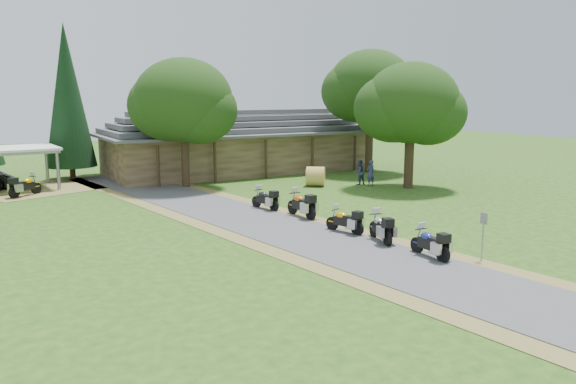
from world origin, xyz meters
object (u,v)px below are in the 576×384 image
motorcycle_row_c (345,219)px  motorcycle_carport_a (25,185)px  carport (5,169)px  hay_bale (316,176)px  motorcycle_row_b (381,226)px  motorcycle_row_e (265,198)px  lodge (239,140)px  motorcycle_row_a (430,242)px  motorcycle_row_d (301,203)px

motorcycle_row_c → motorcycle_carport_a: bearing=17.0°
carport → hay_bale: 19.97m
motorcycle_row_b → motorcycle_row_e: (-1.06, 8.30, -0.04)m
motorcycle_row_c → hay_bale: hay_bale is taller
lodge → motorcycle_row_c: (-4.62, -20.61, -1.84)m
motorcycle_row_a → motorcycle_row_b: motorcycle_row_b is taller
lodge → motorcycle_row_c: 21.20m
carport → motorcycle_row_e: carport is taller
motorcycle_row_a → motorcycle_row_e: bearing=8.2°
lodge → motorcycle_row_c: lodge is taller
motorcycle_row_a → hay_bale: size_ratio=1.38×
hay_bale → motorcycle_row_e: bearing=-142.1°
motorcycle_row_d → motorcycle_carport_a: bearing=38.2°
carport → hay_bale: bearing=-29.4°
carport → motorcycle_row_b: (12.55, -22.00, -0.70)m
carport → hay_bale: carport is taller
motorcycle_carport_a → carport: bearing=69.9°
lodge → hay_bale: lodge is taller
motorcycle_row_e → motorcycle_carport_a: size_ratio=0.88×
motorcycle_row_e → motorcycle_row_b: bearing=173.4°
motorcycle_row_d → motorcycle_row_e: size_ratio=1.15×
carport → motorcycle_row_d: carport is taller
motorcycle_row_e → motorcycle_row_d: bearing=-179.1°
lodge → carport: 16.80m
lodge → motorcycle_row_d: 17.57m
motorcycle_row_c → motorcycle_row_b: bearing=175.4°
motorcycle_row_c → motorcycle_row_d: (0.04, 3.74, 0.10)m
carport → motorcycle_carport_a: carport is taller
motorcycle_carport_a → hay_bale: (17.18, -5.67, -0.04)m
lodge → hay_bale: 9.47m
motorcycle_row_d → motorcycle_row_e: motorcycle_row_d is taller
motorcycle_row_a → motorcycle_row_e: 11.13m
lodge → motorcycle_row_d: lodge is taller
motorcycle_row_a → hay_bale: (5.34, 16.13, 0.04)m
lodge → motorcycle_row_c: bearing=-102.6°
motorcycle_row_a → motorcycle_row_e: size_ratio=1.01×
motorcycle_row_b → carport: bearing=46.9°
motorcycle_row_a → motorcycle_carport_a: bearing=30.7°
carport → motorcycle_row_a: (12.65, -24.77, -0.74)m
motorcycle_row_d → hay_bale: bearing=-39.5°
motorcycle_row_a → motorcycle_carport_a: 24.81m
motorcycle_row_d → hay_bale: 9.61m
carport → motorcycle_row_e: (11.49, -13.71, -0.74)m
carport → motorcycle_row_b: 25.34m
motorcycle_row_e → motorcycle_carport_a: motorcycle_carport_a is taller
motorcycle_row_c → motorcycle_carport_a: motorcycle_carport_a is taller
motorcycle_row_d → hay_bale: (5.82, 7.65, -0.05)m
motorcycle_carport_a → hay_bale: size_ratio=1.55×
lodge → motorcycle_carport_a: lodge is taller
motorcycle_row_a → carport: bearing=29.3°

